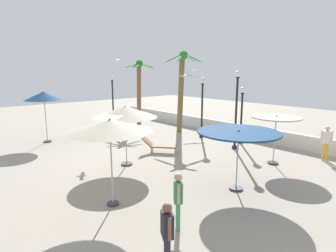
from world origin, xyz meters
The scene contains 21 objects.
ground_plane centered at (0.00, 0.00, 0.00)m, with size 56.00×56.00×0.00m, color #9E9384.
boundary_wall centered at (0.00, 8.99, 0.44)m, with size 25.20×0.30×0.88m, color silver.
patio_umbrella_0 centered at (0.57, 0.09, 2.52)m, with size 2.95×2.95×2.84m.
patio_umbrella_1 centered at (-6.36, -1.37, 2.88)m, with size 2.30×2.30×3.20m.
patio_umbrella_2 centered at (5.00, 5.52, 2.11)m, with size 2.25×2.25×2.37m.
patio_umbrella_3 centered at (3.74, -2.44, 2.67)m, with size 2.71×2.71×2.93m.
patio_umbrella_4 centered at (5.64, 1.69, 2.11)m, with size 2.98×2.98×2.31m.
palm_tree_0 centered at (-7.47, 6.42, 3.29)m, with size 2.55×2.55×5.28m.
palm_tree_1 centered at (-2.98, 6.94, 3.49)m, with size 2.79×2.72×5.76m.
lamp_post_0 centered at (-8.81, 4.71, 2.42)m, with size 0.36×0.36×3.99m.
lamp_post_1 centered at (2.19, 6.29, 2.70)m, with size 0.37×0.37×4.40m.
lamp_post_2 centered at (-0.96, 6.93, 2.67)m, with size 0.42×0.42×3.99m.
lamp_post_3 centered at (1.63, 7.63, 2.15)m, with size 0.37×0.37×3.44m.
lounge_chair_0 centered at (-6.05, 2.97, 0.40)m, with size 0.75×1.92×0.83m.
lounge_chair_1 centered at (-0.03, 2.54, 0.39)m, with size 1.80×1.63×0.84m.
guest_0 centered at (6.22, -1.79, 1.00)m, with size 0.45×0.41×1.66m.
guest_1 centered at (7.22, -3.03, 0.95)m, with size 0.50×0.38×1.58m.
guest_2 centered at (6.38, 7.96, 1.05)m, with size 0.43×0.42×1.73m.
seagull_0 centered at (4.97, -0.35, 4.20)m, with size 0.62×0.86×0.15m.
seagull_1 centered at (-4.24, 2.58, 5.05)m, with size 0.95×0.59×0.14m.
seagull_2 centered at (-4.38, 9.55, 4.46)m, with size 0.78×1.23×0.14m.
Camera 1 is at (11.43, -6.60, 4.35)m, focal length 29.71 mm.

